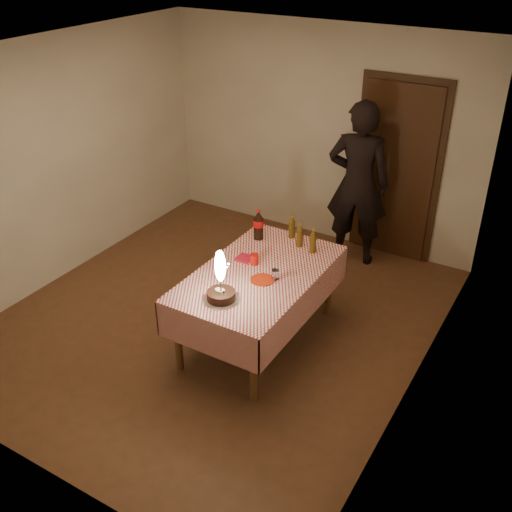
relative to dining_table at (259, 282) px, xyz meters
name	(u,v)px	position (x,y,z in m)	size (l,w,h in m)	color
ground	(218,318)	(-0.53, 0.08, -0.66)	(4.00, 4.50, 0.01)	brown
room_shell	(220,164)	(-0.49, 0.15, 1.00)	(4.04, 4.54, 2.62)	silver
dining_table	(259,282)	(0.00, 0.00, 0.00)	(1.02, 1.72, 0.76)	brown
birthday_cake	(221,286)	(-0.05, -0.55, 0.24)	(0.30, 0.30, 0.47)	white
red_plate	(262,280)	(0.10, -0.10, 0.11)	(0.22, 0.22, 0.01)	red
red_cup	(254,259)	(-0.11, 0.11, 0.15)	(0.08, 0.08, 0.10)	#B8130C
clear_cup	(275,274)	(0.18, -0.02, 0.15)	(0.07, 0.07, 0.09)	white
napkin_stack	(245,258)	(-0.23, 0.13, 0.11)	(0.15, 0.15, 0.02)	#AE1329
cola_bottle	(258,225)	(-0.34, 0.56, 0.25)	(0.10, 0.10, 0.32)	black
amber_bottle_left	(292,227)	(-0.06, 0.75, 0.22)	(0.06, 0.06, 0.25)	#50370D
amber_bottle_right	(313,241)	(0.26, 0.58, 0.22)	(0.06, 0.06, 0.25)	#50370D
amber_bottle_mid	(300,235)	(0.09, 0.63, 0.22)	(0.06, 0.06, 0.25)	#50370D
photographer	(358,184)	(0.16, 1.93, 0.30)	(0.78, 0.60, 1.92)	black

